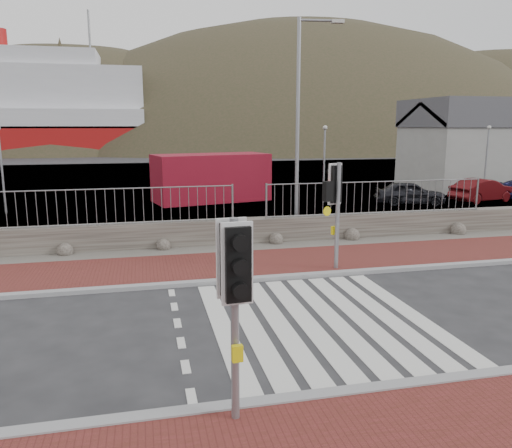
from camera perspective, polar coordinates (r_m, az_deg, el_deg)
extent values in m
plane|color=#28282B|center=(11.03, 7.26, -10.84)|extent=(220.00, 220.00, 0.00)
cube|color=maroon|center=(15.09, 1.39, -4.49)|extent=(40.00, 3.00, 0.08)
cube|color=gray|center=(8.53, 14.52, -17.70)|extent=(40.00, 0.25, 0.12)
cube|color=gray|center=(13.70, 2.95, -6.10)|extent=(40.00, 0.25, 0.12)
cube|color=silver|center=(10.53, -3.77, -11.83)|extent=(0.42, 5.60, 0.01)
cube|color=silver|center=(10.63, -0.51, -11.57)|extent=(0.42, 5.60, 0.01)
cube|color=silver|center=(10.77, 2.67, -11.29)|extent=(0.42, 5.60, 0.01)
cube|color=silver|center=(10.93, 5.76, -10.97)|extent=(0.42, 5.60, 0.01)
cube|color=silver|center=(11.13, 8.74, -10.64)|extent=(0.42, 5.60, 0.01)
cube|color=silver|center=(11.35, 11.60, -10.30)|extent=(0.42, 5.60, 0.01)
cube|color=silver|center=(11.60, 14.34, -9.94)|extent=(0.42, 5.60, 0.01)
cube|color=silver|center=(11.88, 16.96, -9.58)|extent=(0.42, 5.60, 0.01)
cube|color=#59544C|center=(16.98, -0.27, -2.74)|extent=(40.00, 1.50, 0.06)
cube|color=#47413B|center=(17.64, -0.84, -0.81)|extent=(40.00, 0.60, 0.90)
cylinder|color=gray|center=(16.89, -16.91, 3.85)|extent=(8.40, 0.04, 0.04)
cylinder|color=gray|center=(17.19, -2.70, 2.42)|extent=(0.07, 0.07, 1.20)
cylinder|color=gray|center=(18.82, 13.74, 4.72)|extent=(8.40, 0.04, 0.04)
cylinder|color=gray|center=(17.44, 1.18, 2.56)|extent=(0.07, 0.07, 1.20)
cylinder|color=gray|center=(21.10, 23.94, 3.10)|extent=(0.07, 0.07, 1.20)
cube|color=#4C4C4F|center=(37.87, -7.38, 4.87)|extent=(120.00, 40.00, 0.50)
cube|color=#3F4C54|center=(72.68, -10.12, 7.79)|extent=(220.00, 50.00, 0.05)
cube|color=silver|center=(78.96, -24.10, 13.81)|extent=(30.00, 12.00, 6.00)
cube|color=silver|center=(79.30, -24.34, 16.68)|extent=(18.00, 10.00, 2.50)
cylinder|color=gray|center=(78.80, -18.52, 20.07)|extent=(0.30, 0.30, 6.00)
cube|color=#9E9E99|center=(37.82, 25.95, 6.87)|extent=(12.00, 6.00, 4.00)
cube|color=#4C4C51|center=(37.76, 26.34, 11.26)|extent=(12.20, 6.20, 1.80)
ellipsoid|color=#31331F|center=(101.06, -18.99, -3.22)|extent=(106.40, 68.40, 76.00)
ellipsoid|color=#31331F|center=(107.41, 5.92, -5.14)|extent=(140.00, 90.00, 100.00)
ellipsoid|color=#31331F|center=(127.52, 25.50, -0.80)|extent=(112.00, 72.00, 80.00)
cylinder|color=gray|center=(6.91, -2.44, -11.38)|extent=(0.12, 0.12, 2.94)
cube|color=yellow|center=(7.06, -2.41, -14.14)|extent=(0.15, 0.09, 0.23)
cube|color=black|center=(6.62, -2.50, -4.22)|extent=(0.44, 0.28, 1.10)
sphere|color=red|center=(6.54, -2.52, -1.56)|extent=(0.16, 0.16, 0.16)
cylinder|color=gray|center=(14.30, 9.29, 0.72)|extent=(0.12, 0.12, 3.11)
cube|color=yellow|center=(14.38, 9.24, -0.81)|extent=(0.18, 0.14, 0.24)
cube|color=black|center=(14.16, 9.41, 4.48)|extent=(0.51, 0.40, 1.17)
sphere|color=red|center=(14.13, 9.45, 5.82)|extent=(0.17, 0.17, 0.17)
cube|color=black|center=(13.93, 8.19, 3.71)|extent=(0.29, 0.25, 0.56)
cylinder|color=gray|center=(18.54, 4.77, 10.54)|extent=(0.14, 0.14, 7.84)
cylinder|color=gray|center=(19.02, 7.16, 22.09)|extent=(1.37, 0.27, 0.09)
cube|color=beige|center=(19.17, 9.32, 21.88)|extent=(0.47, 0.27, 0.12)
cube|color=maroon|center=(27.72, -5.14, 5.30)|extent=(6.62, 3.93, 2.58)
imported|color=black|center=(27.63, 17.19, 3.41)|extent=(3.86, 2.34, 1.23)
imported|color=#500B0E|center=(30.04, 24.51, 3.54)|extent=(4.07, 2.20, 1.27)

